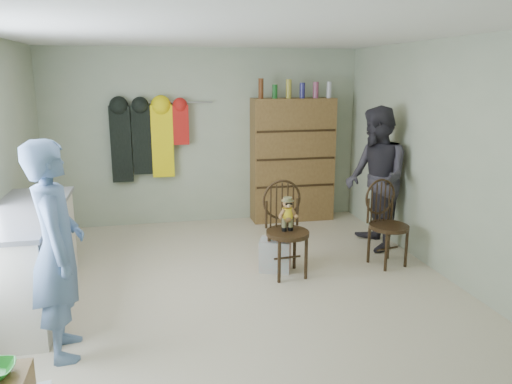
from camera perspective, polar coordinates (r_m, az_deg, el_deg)
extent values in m
plane|color=beige|center=(5.21, -2.27, -10.87)|extent=(5.00, 5.00, 0.00)
plane|color=#AAB496|center=(7.28, -5.78, 6.28)|extent=(4.50, 0.00, 4.50)
plane|color=#AAB496|center=(5.66, 20.71, 3.48)|extent=(0.00, 5.00, 5.00)
plane|color=white|center=(4.77, -2.55, 17.73)|extent=(5.00, 5.00, 0.00)
cube|color=silver|center=(5.11, -24.60, -7.18)|extent=(0.60, 1.80, 0.90)
cube|color=slate|center=(4.97, -25.12, -2.08)|extent=(0.64, 1.86, 0.04)
cylinder|color=#99999E|center=(4.60, -22.07, -7.95)|extent=(0.02, 0.02, 0.14)
cylinder|color=#99999E|center=(5.44, -20.52, -4.58)|extent=(0.02, 0.02, 0.14)
cylinder|color=#302011|center=(5.35, 3.64, -4.72)|extent=(0.50, 0.50, 0.05)
cylinder|color=#302011|center=(5.24, 2.67, -7.98)|extent=(0.04, 0.04, 0.46)
cylinder|color=#302011|center=(5.36, 5.73, -7.58)|extent=(0.04, 0.04, 0.46)
cylinder|color=#302011|center=(5.52, 1.49, -6.87)|extent=(0.04, 0.04, 0.46)
cylinder|color=#302011|center=(5.62, 4.42, -6.51)|extent=(0.04, 0.04, 0.46)
torus|color=#302011|center=(5.42, 2.96, -0.87)|extent=(0.44, 0.08, 0.44)
cylinder|color=#302011|center=(5.39, 1.17, -2.61)|extent=(0.03, 0.03, 0.30)
cylinder|color=#302011|center=(5.52, 4.75, -2.28)|extent=(0.03, 0.03, 0.30)
cylinder|color=yellow|center=(5.30, 3.61, -2.43)|extent=(0.12, 0.12, 0.11)
cylinder|color=#475128|center=(5.33, 3.59, -3.56)|extent=(0.07, 0.07, 0.17)
sphere|color=#9E7042|center=(5.28, 3.63, -1.34)|extent=(0.10, 0.10, 0.10)
cylinder|color=#475128|center=(5.26, 3.64, -0.81)|extent=(0.09, 0.09, 0.03)
cube|color=black|center=(5.23, 3.77, -1.38)|extent=(0.07, 0.01, 0.02)
cylinder|color=#302011|center=(5.84, 14.95, -3.85)|extent=(0.53, 0.53, 0.04)
cylinder|color=#302011|center=(5.72, 14.65, -6.72)|extent=(0.03, 0.03, 0.43)
cylinder|color=#302011|center=(5.90, 16.79, -6.22)|extent=(0.03, 0.03, 0.43)
cylinder|color=#302011|center=(5.93, 12.77, -5.88)|extent=(0.03, 0.03, 0.43)
cylinder|color=#302011|center=(6.11, 14.89, -5.43)|extent=(0.03, 0.03, 0.43)
torus|color=#302011|center=(5.88, 14.02, -0.53)|extent=(0.42, 0.13, 0.42)
cylinder|color=#302011|center=(5.80, 12.69, -2.12)|extent=(0.03, 0.03, 0.29)
cylinder|color=#302011|center=(6.02, 15.27, -1.71)|extent=(0.03, 0.03, 0.29)
cube|color=#E58172|center=(5.58, 2.20, -7.19)|extent=(0.41, 0.36, 0.35)
imported|color=slate|center=(4.05, -21.78, -6.21)|extent=(0.49, 0.67, 1.69)
imported|color=#2D2B33|center=(6.28, 13.55, 1.48)|extent=(0.73, 0.91, 1.77)
cube|color=brown|center=(7.38, 4.17, 3.66)|extent=(1.20, 0.38, 1.80)
cube|color=#302011|center=(7.27, 4.54, 0.69)|extent=(1.16, 0.02, 0.03)
cube|color=#302011|center=(7.19, 4.60, 3.80)|extent=(1.16, 0.02, 0.03)
cube|color=#302011|center=(7.14, 4.66, 6.97)|extent=(1.16, 0.02, 0.03)
cylinder|color=#592D14|center=(7.06, 0.56, 11.74)|extent=(0.07, 0.07, 0.28)
cylinder|color=#19591E|center=(7.11, 2.17, 11.40)|extent=(0.07, 0.07, 0.19)
cylinder|color=#A59933|center=(7.16, 3.76, 11.68)|extent=(0.08, 0.08, 0.27)
cylinder|color=navy|center=(7.21, 5.31, 11.47)|extent=(0.07, 0.07, 0.22)
cylinder|color=#8C3F59|center=(7.28, 6.85, 11.49)|extent=(0.08, 0.08, 0.23)
cylinder|color=#B2B2B7|center=(7.34, 8.35, 11.47)|extent=(0.07, 0.07, 0.23)
cylinder|color=#99999E|center=(7.14, -9.05, 10.08)|extent=(1.00, 0.02, 0.02)
cube|color=black|center=(7.13, -15.15, 5.30)|extent=(0.28, 0.10, 1.05)
cube|color=black|center=(7.12, -12.91, 5.81)|extent=(0.26, 0.10, 0.95)
cube|color=yellow|center=(7.12, -10.64, 5.72)|extent=(0.30, 0.10, 1.00)
cube|color=red|center=(7.11, -8.61, 7.61)|extent=(0.22, 0.10, 0.55)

